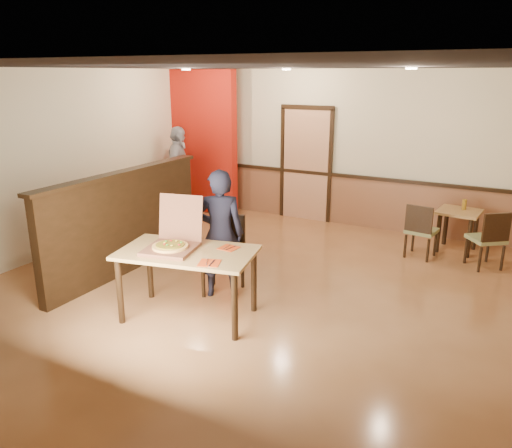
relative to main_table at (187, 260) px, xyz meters
The scene contains 24 objects.
floor 1.26m from the main_table, 68.31° to the left, with size 7.00×7.00×0.00m, color #B87947.
ceiling 2.34m from the main_table, 68.31° to the left, with size 7.00×7.00×0.00m, color black.
wall_back 4.54m from the main_table, 85.05° to the left, with size 7.00×7.00×0.00m, color beige.
wall_left 3.34m from the main_table, 162.64° to the left, with size 7.00×7.00×0.00m, color beige.
wainscot_back 4.47m from the main_table, 85.02° to the left, with size 7.00×0.04×0.90m, color brown.
chair_rail_back 4.45m from the main_table, 85.00° to the left, with size 7.00×0.06×0.06m, color black.
back_door 4.47m from the main_table, 95.32° to the left, with size 0.90×0.06×2.10m, color tan.
booth_partition 1.79m from the main_table, 154.39° to the left, with size 0.20×3.10×1.44m.
red_accent_panel 4.75m from the main_table, 122.31° to the left, with size 1.60×0.20×2.78m, color #A8170C.
spot_a 3.96m from the main_table, 124.60° to the left, with size 0.14×0.14×0.02m, color #FFE2B2.
spot_b 4.07m from the main_table, 96.78° to the left, with size 0.14×0.14×0.02m, color #FFE2B2.
spot_c 3.69m from the main_table, 54.15° to the left, with size 0.14×0.14×0.02m, color #FFE2B2.
main_table is the anchor object (origin of this frame).
diner_chair 0.85m from the main_table, 91.82° to the left, with size 0.60×0.60×0.99m.
side_chair_left 3.80m from the main_table, 58.69° to the left, with size 0.47×0.47×0.85m.
side_chair_right 4.38m from the main_table, 48.10° to the left, with size 0.60×0.60×0.87m.
side_table 4.56m from the main_table, 57.77° to the left, with size 0.68×0.68×0.66m.
diner 0.70m from the main_table, 89.29° to the left, with size 0.60×0.39×1.63m, color black.
passerby 4.27m from the main_table, 127.76° to the left, with size 1.04×0.43×1.76m, color #9B99A2.
pizza_box 0.26m from the main_table, behind, with size 0.66×0.74×0.57m.
pizza 0.25m from the main_table, 152.60° to the right, with size 0.40×0.40×0.03m, color #EFB356.
napkin_near 0.49m from the main_table, 24.52° to the right, with size 0.28×0.28×0.01m.
napkin_far 0.49m from the main_table, 39.54° to the left, with size 0.22×0.22×0.01m.
condiment 4.67m from the main_table, 57.88° to the left, with size 0.07×0.07×0.17m, color olive.
Camera 1 is at (2.78, -5.25, 2.73)m, focal length 35.00 mm.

